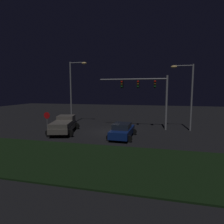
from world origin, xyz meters
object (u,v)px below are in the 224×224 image
object	(u,v)px
street_lamp_right	(187,89)
stop_sign	(47,118)
car_sedan	(122,131)
traffic_signal_gantry	(146,89)
street_lamp_left	(74,86)
pickup_truck	(64,124)

from	to	relation	value
street_lamp_right	stop_sign	size ratio (longest dim) A/B	3.46
car_sedan	traffic_signal_gantry	size ratio (longest dim) A/B	0.54
traffic_signal_gantry	street_lamp_left	bearing A→B (deg)	172.06
pickup_truck	stop_sign	bearing A→B (deg)	70.58
traffic_signal_gantry	stop_sign	xyz separation A→B (m)	(-11.11, -3.88, -3.34)
street_lamp_left	car_sedan	bearing A→B (deg)	-38.32
traffic_signal_gantry	stop_sign	world-z (taller)	traffic_signal_gantry
car_sedan	street_lamp_left	world-z (taller)	street_lamp_left
pickup_truck	stop_sign	size ratio (longest dim) A/B	2.57
street_lamp_left	stop_sign	distance (m)	6.63
traffic_signal_gantry	street_lamp_right	xyz separation A→B (m)	(4.72, 0.11, -0.01)
traffic_signal_gantry	street_lamp_left	xyz separation A→B (m)	(-10.08, 1.41, 0.52)
pickup_truck	car_sedan	world-z (taller)	pickup_truck
traffic_signal_gantry	stop_sign	size ratio (longest dim) A/B	3.73
car_sedan	traffic_signal_gantry	world-z (taller)	traffic_signal_gantry
stop_sign	pickup_truck	bearing A→B (deg)	-5.25
car_sedan	stop_sign	xyz separation A→B (m)	(-9.09, 1.08, 0.82)
traffic_signal_gantry	street_lamp_left	world-z (taller)	street_lamp_left
pickup_truck	traffic_signal_gantry	distance (m)	10.48
pickup_truck	stop_sign	xyz separation A→B (m)	(-2.29, 0.21, 0.56)
street_lamp_right	stop_sign	bearing A→B (deg)	-165.85
street_lamp_left	stop_sign	xyz separation A→B (m)	(-1.03, -5.29, -3.86)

